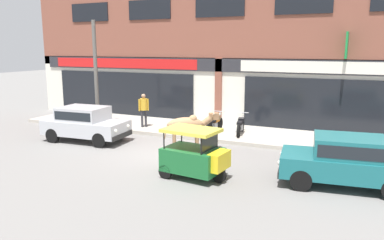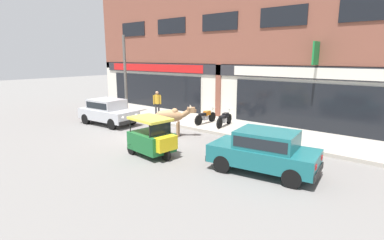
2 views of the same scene
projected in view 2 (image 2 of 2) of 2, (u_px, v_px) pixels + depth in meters
name	position (u px, v px, depth m)	size (l,w,h in m)	color
ground_plane	(153.00, 137.00, 14.67)	(90.00, 90.00, 0.00)	slate
sidewalk	(202.00, 122.00, 17.61)	(19.00, 3.42, 0.16)	#A8A093
shop_building	(222.00, 43.00, 18.15)	(23.00, 1.40, 9.76)	brown
cow	(171.00, 116.00, 14.53)	(1.92, 1.33, 1.61)	#936B47
car_0	(264.00, 150.00, 9.95)	(3.75, 2.03, 1.46)	black
car_1	(108.00, 110.00, 17.17)	(3.70, 1.83, 1.46)	black
auto_rickshaw	(153.00, 139.00, 11.73)	(2.05, 1.35, 1.52)	black
motorcycle_0	(206.00, 117.00, 16.76)	(0.52, 1.81, 0.88)	black
motorcycle_1	(224.00, 119.00, 16.13)	(0.55, 1.80, 0.88)	black
pedestrian	(157.00, 101.00, 18.51)	(0.37, 0.38, 1.60)	#2D2D33
utility_pole	(125.00, 75.00, 19.17)	(0.18, 0.18, 5.01)	#595651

